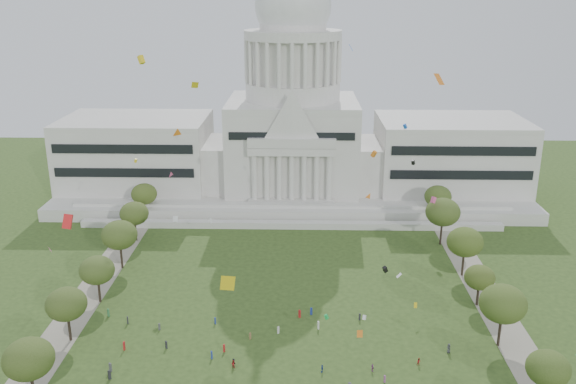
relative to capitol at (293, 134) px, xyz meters
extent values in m
cube|color=beige|center=(0.00, 1.41, -20.30)|extent=(160.00, 60.00, 4.00)
cube|color=beige|center=(0.00, -31.59, -21.30)|extent=(130.00, 3.00, 2.00)
cube|color=beige|center=(0.00, -23.59, -19.80)|extent=(140.00, 3.00, 5.00)
cube|color=beige|center=(-55.00, 0.41, -7.30)|extent=(50.00, 34.00, 22.00)
cube|color=beige|center=(55.00, 0.41, -7.30)|extent=(50.00, 34.00, 22.00)
cube|color=beige|center=(-27.00, -1.59, -10.30)|extent=(12.00, 26.00, 16.00)
cube|color=beige|center=(27.00, -1.59, -10.30)|extent=(12.00, 26.00, 16.00)
cube|color=beige|center=(0.00, 0.41, -4.30)|extent=(44.00, 38.00, 28.00)
cube|color=beige|center=(0.00, -19.59, -1.10)|extent=(28.00, 3.00, 2.40)
cube|color=black|center=(-55.00, -16.79, -5.30)|extent=(46.00, 0.40, 11.00)
cube|color=black|center=(55.00, -16.79, -5.30)|extent=(46.00, 0.40, 11.00)
cylinder|color=beige|center=(0.00, 0.41, 15.10)|extent=(32.00, 32.00, 6.00)
cylinder|color=beige|center=(0.00, 0.41, 25.10)|extent=(28.00, 28.00, 14.00)
cylinder|color=beige|center=(0.00, 0.41, 33.60)|extent=(32.40, 32.40, 3.00)
cylinder|color=beige|center=(0.00, 0.41, 39.10)|extent=(22.00, 22.00, 8.00)
ellipsoid|color=silver|center=(0.00, 0.41, 43.10)|extent=(25.00, 25.00, 26.20)
cube|color=gray|center=(-48.00, -83.59, -22.28)|extent=(8.00, 160.00, 0.04)
cube|color=gray|center=(48.00, -83.59, -22.28)|extent=(8.00, 160.00, 0.04)
ellipsoid|color=#324718|center=(-44.07, -116.55, -13.33)|extent=(8.86, 8.86, 7.25)
ellipsoid|color=#314A17|center=(46.22, -115.34, -14.62)|extent=(7.58, 7.58, 6.20)
cylinder|color=black|center=(-45.04, -96.29, -19.56)|extent=(0.56, 0.56, 5.47)
ellipsoid|color=#324619|center=(-45.04, -96.29, -13.77)|extent=(8.42, 8.42, 6.89)
cylinder|color=black|center=(44.17, -96.15, -19.19)|extent=(0.56, 0.56, 6.20)
ellipsoid|color=#365019|center=(44.17, -96.15, -12.62)|extent=(9.55, 9.55, 7.82)
cylinder|color=black|center=(-44.09, -79.67, -19.66)|extent=(0.56, 0.56, 5.27)
ellipsoid|color=#354B1C|center=(-44.09, -79.67, -14.07)|extent=(8.12, 8.12, 6.65)
cylinder|color=black|center=(44.40, -79.10, -20.02)|extent=(0.56, 0.56, 4.56)
ellipsoid|color=#384A16|center=(44.40, -79.10, -15.19)|extent=(7.01, 7.01, 5.74)
cylinder|color=black|center=(-44.08, -61.17, -19.28)|extent=(0.56, 0.56, 6.03)
ellipsoid|color=#364C1C|center=(-44.08, -61.17, -12.89)|extent=(9.29, 9.29, 7.60)
cylinder|color=black|center=(44.76, -63.55, -19.31)|extent=(0.56, 0.56, 5.97)
ellipsoid|color=#385117|center=(44.76, -63.55, -12.99)|extent=(9.19, 9.19, 7.52)
cylinder|color=black|center=(-45.22, -42.58, -19.59)|extent=(0.56, 0.56, 5.41)
ellipsoid|color=#37481A|center=(-45.22, -42.58, -13.86)|extent=(8.33, 8.33, 6.81)
cylinder|color=black|center=(43.49, -43.40, -19.11)|extent=(0.56, 0.56, 6.37)
ellipsoid|color=#354A1B|center=(43.49, -43.40, -12.35)|extent=(9.82, 9.82, 8.03)
cylinder|color=black|center=(-46.87, -24.45, -19.64)|extent=(0.56, 0.56, 5.32)
ellipsoid|color=#3C5118|center=(-46.87, -24.45, -14.00)|extent=(8.19, 8.19, 6.70)
cylinder|color=black|center=(45.96, -25.46, -19.56)|extent=(0.56, 0.56, 5.47)
ellipsoid|color=#344A19|center=(45.96, -25.46, -13.77)|extent=(8.42, 8.42, 6.89)
imported|color=#4C4C51|center=(33.32, -99.08, -21.28)|extent=(1.00, 1.17, 2.03)
imported|color=#B21E1E|center=(26.51, -103.55, -21.51)|extent=(0.86, 0.66, 1.57)
imported|color=navy|center=(7.45, -106.32, -21.48)|extent=(0.66, 1.02, 1.64)
imported|color=#26262B|center=(-9.78, -104.72, -21.47)|extent=(1.13, 1.65, 1.66)
imported|color=#B21E1E|center=(-9.83, -105.18, -21.46)|extent=(0.90, 0.67, 1.66)
imported|color=#994C8C|center=(17.16, -105.88, -21.48)|extent=(0.85, 1.09, 1.64)
cube|color=#26262B|center=(-32.76, -109.52, -21.33)|extent=(0.57, 0.60, 1.93)
cube|color=#26262B|center=(16.39, -86.63, -21.50)|extent=(0.42, 0.26, 1.60)
cube|color=#B21E1E|center=(-32.76, -99.62, -21.36)|extent=(0.33, 0.51, 1.88)
cube|color=#4C4C51|center=(-27.30, -91.82, -21.52)|extent=(0.36, 0.47, 1.56)
cube|color=navy|center=(-15.58, -88.97, -21.54)|extent=(0.39, 0.47, 1.51)
cube|color=#33723F|center=(-40.07, -86.37, -21.35)|extent=(0.57, 0.58, 1.89)
cube|color=navy|center=(5.65, -84.53, -21.42)|extent=(0.53, 0.41, 1.76)
cube|color=silver|center=(7.10, -90.63, -21.38)|extent=(0.42, 0.55, 1.84)
cube|color=#994C8C|center=(19.08, -109.25, -21.57)|extent=(0.36, 0.44, 1.46)
cube|color=olive|center=(-7.36, -94.98, -21.55)|extent=(0.43, 0.46, 1.48)
cube|color=#B21E1E|center=(-12.26, -99.81, -21.46)|extent=(0.41, 0.51, 1.67)
cube|color=silver|center=(-1.51, -92.61, -21.48)|extent=(0.48, 0.50, 1.63)
cube|color=#B21E1E|center=(3.01, -85.84, -21.37)|extent=(0.56, 0.57, 1.86)
cube|color=navy|center=(-14.44, -102.30, -21.46)|extent=(0.40, 0.50, 1.66)
cube|color=#4C4C51|center=(-33.35, -107.06, -21.38)|extent=(0.57, 0.49, 1.83)
cube|color=#26262B|center=(-24.28, -98.86, -21.46)|extent=(0.50, 0.51, 1.67)
cube|color=#26262B|center=(-34.87, -89.41, -21.44)|extent=(0.43, 0.53, 1.72)
camera|label=1|loc=(3.25, -206.77, 47.70)|focal=38.00mm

